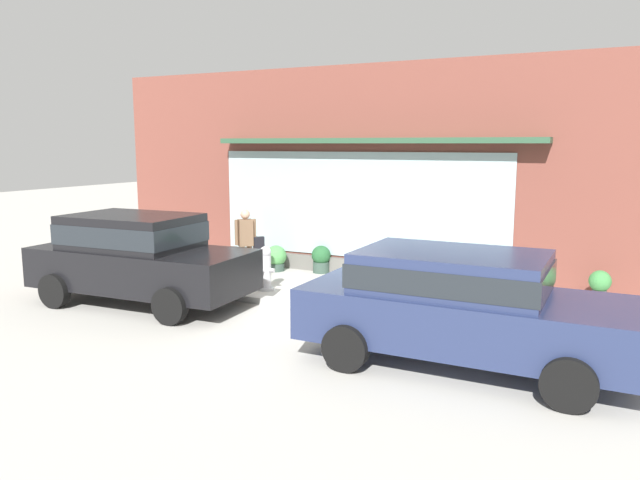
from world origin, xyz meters
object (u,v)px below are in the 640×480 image
object	(u,v)px
potted_plant_by_entrance	(600,285)
potted_plant_low_front	(405,265)
parked_car_navy	(461,302)
potted_plant_corner_tall	(241,255)
potted_plant_near_hydrant	(452,274)
potted_plant_trailing_edge	(321,259)
fire_hydrant	(266,269)
pedestrian_with_handbag	(247,240)
parked_car_black	(138,254)
potted_plant_window_right	(276,258)

from	to	relation	value
potted_plant_by_entrance	potted_plant_low_front	bearing A→B (deg)	178.34
parked_car_navy	potted_plant_corner_tall	bearing A→B (deg)	145.30
potted_plant_near_hydrant	potted_plant_trailing_edge	world-z (taller)	potted_plant_trailing_edge
potted_plant_near_hydrant	fire_hydrant	bearing A→B (deg)	-150.56
fire_hydrant	potted_plant_corner_tall	distance (m)	2.99
potted_plant_trailing_edge	fire_hydrant	bearing A→B (deg)	-96.87
potted_plant_low_front	pedestrian_with_handbag	bearing A→B (deg)	-158.51
potted_plant_low_front	potted_plant_by_entrance	world-z (taller)	potted_plant_low_front
parked_car_navy	potted_plant_near_hydrant	distance (m)	4.69
potted_plant_near_hydrant	potted_plant_corner_tall	distance (m)	5.50
fire_hydrant	parked_car_black	xyz separation A→B (m)	(-1.59, -2.00, 0.50)
parked_car_navy	potted_plant_low_front	bearing A→B (deg)	117.53
potted_plant_by_entrance	potted_plant_window_right	distance (m)	7.09
parked_car_navy	potted_plant_trailing_edge	world-z (taller)	parked_car_navy
parked_car_black	potted_plant_corner_tall	bearing A→B (deg)	93.90
fire_hydrant	potted_plant_low_front	size ratio (longest dim) A/B	1.24
pedestrian_with_handbag	potted_plant_corner_tall	size ratio (longest dim) A/B	3.76
pedestrian_with_handbag	potted_plant_by_entrance	world-z (taller)	pedestrian_with_handbag
fire_hydrant	parked_car_navy	bearing A→B (deg)	-28.47
potted_plant_near_hydrant	potted_plant_by_entrance	bearing A→B (deg)	-3.85
potted_plant_window_right	potted_plant_near_hydrant	bearing A→B (deg)	2.05
potted_plant_corner_tall	potted_plant_window_right	distance (m)	1.31
potted_plant_trailing_edge	potted_plant_low_front	bearing A→B (deg)	-6.22
fire_hydrant	potted_plant_near_hydrant	xyz separation A→B (m)	(3.43, 1.94, -0.17)
pedestrian_with_handbag	potted_plant_by_entrance	xyz separation A→B (m)	(7.12, 1.16, -0.53)
potted_plant_near_hydrant	potted_plant_by_entrance	size ratio (longest dim) A/B	0.84
pedestrian_with_handbag	potted_plant_near_hydrant	bearing A→B (deg)	-31.44
parked_car_navy	potted_plant_by_entrance	xyz separation A→B (m)	(1.60, 4.28, -0.50)
potted_plant_near_hydrant	potted_plant_low_front	xyz separation A→B (m)	(-1.03, -0.08, 0.13)
potted_plant_low_front	potted_plant_trailing_edge	xyz separation A→B (m)	(-2.15, 0.23, -0.08)
parked_car_black	fire_hydrant	bearing A→B (deg)	48.82
parked_car_navy	fire_hydrant	bearing A→B (deg)	151.61
fire_hydrant	parked_car_black	distance (m)	2.60
potted_plant_low_front	potted_plant_corner_tall	distance (m)	4.48
parked_car_navy	potted_plant_corner_tall	world-z (taller)	parked_car_navy
parked_car_black	potted_plant_trailing_edge	xyz separation A→B (m)	(1.84, 4.09, -0.62)
parked_car_navy	potted_plant_window_right	bearing A→B (deg)	141.85
potted_plant_trailing_edge	potted_plant_window_right	bearing A→B (deg)	-163.88
potted_plant_low_front	potted_plant_window_right	size ratio (longest dim) A/B	1.21
potted_plant_corner_tall	potted_plant_window_right	xyz separation A→B (m)	(1.26, -0.36, 0.10)
potted_plant_by_entrance	potted_plant_trailing_edge	size ratio (longest dim) A/B	1.05
pedestrian_with_handbag	potted_plant_window_right	size ratio (longest dim) A/B	2.60
fire_hydrant	parked_car_navy	distance (m)	5.35
potted_plant_low_front	fire_hydrant	bearing A→B (deg)	-142.26
pedestrian_with_handbag	potted_plant_trailing_edge	xyz separation A→B (m)	(1.09, 1.51, -0.59)
potted_plant_near_hydrant	potted_plant_low_front	size ratio (longest dim) A/B	0.76
pedestrian_with_handbag	potted_plant_near_hydrant	world-z (taller)	pedestrian_with_handbag
potted_plant_corner_tall	parked_car_navy	bearing A→B (deg)	-34.78
fire_hydrant	pedestrian_with_handbag	xyz separation A→B (m)	(-0.84, 0.58, 0.47)
parked_car_black	potted_plant_trailing_edge	world-z (taller)	parked_car_black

